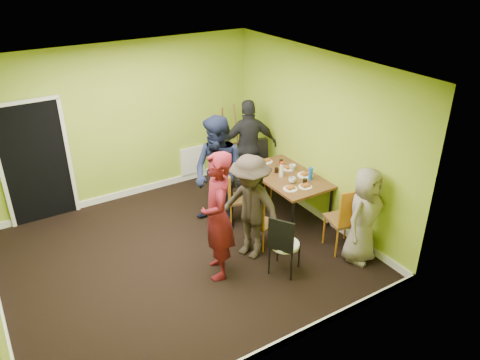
% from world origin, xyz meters
% --- Properties ---
extents(ground, '(5.00, 5.00, 0.00)m').
position_xyz_m(ground, '(0.00, 0.00, 0.00)').
color(ground, black).
rests_on(ground, ground).
extents(room_walls, '(5.04, 4.54, 2.82)m').
position_xyz_m(room_walls, '(-0.02, 0.04, 0.99)').
color(room_walls, '#8CAC2C').
rests_on(room_walls, ground).
extents(dining_table, '(0.90, 1.50, 0.75)m').
position_xyz_m(dining_table, '(2.05, 0.16, 0.70)').
color(dining_table, black).
rests_on(dining_table, ground).
extents(chair_left_far, '(0.47, 0.47, 0.94)m').
position_xyz_m(chair_left_far, '(1.15, 0.41, 0.53)').
color(chair_left_far, '#C77012').
rests_on(chair_left_far, ground).
extents(chair_left_near, '(0.45, 0.45, 0.85)m').
position_xyz_m(chair_left_near, '(1.11, -0.41, 0.48)').
color(chair_left_near, '#C77012').
rests_on(chair_left_near, ground).
extents(chair_back_end, '(0.52, 0.57, 1.02)m').
position_xyz_m(chair_back_end, '(2.10, 1.14, 0.72)').
color(chair_back_end, '#C77012').
rests_on(chair_back_end, ground).
extents(chair_front_end, '(0.54, 0.54, 1.09)m').
position_xyz_m(chair_front_end, '(2.16, -1.18, 0.61)').
color(chair_front_end, '#C77012').
rests_on(chair_front_end, ground).
extents(chair_bentwood, '(0.51, 0.50, 0.94)m').
position_xyz_m(chair_bentwood, '(1.04, -1.13, 0.52)').
color(chair_bentwood, black).
rests_on(chair_bentwood, ground).
extents(easel, '(0.63, 0.59, 1.57)m').
position_xyz_m(easel, '(2.01, 1.82, 0.77)').
color(easel, brown).
rests_on(easel, ground).
extents(plate_near_left, '(0.24, 0.24, 0.01)m').
position_xyz_m(plate_near_left, '(1.86, 0.55, 0.76)').
color(plate_near_left, white).
rests_on(plate_near_left, dining_table).
extents(plate_near_right, '(0.23, 0.23, 0.01)m').
position_xyz_m(plate_near_right, '(1.80, -0.26, 0.76)').
color(plate_near_right, white).
rests_on(plate_near_right, dining_table).
extents(plate_far_back, '(0.23, 0.23, 0.01)m').
position_xyz_m(plate_far_back, '(2.06, 0.79, 0.76)').
color(plate_far_back, white).
rests_on(plate_far_back, dining_table).
extents(plate_far_front, '(0.22, 0.22, 0.01)m').
position_xyz_m(plate_far_front, '(2.05, -0.33, 0.76)').
color(plate_far_front, white).
rests_on(plate_far_front, dining_table).
extents(plate_wall_back, '(0.23, 0.23, 0.01)m').
position_xyz_m(plate_wall_back, '(2.23, 0.35, 0.76)').
color(plate_wall_back, white).
rests_on(plate_wall_back, dining_table).
extents(plate_wall_front, '(0.26, 0.26, 0.01)m').
position_xyz_m(plate_wall_front, '(2.30, -0.00, 0.76)').
color(plate_wall_front, white).
rests_on(plate_wall_front, dining_table).
extents(thermos, '(0.07, 0.07, 0.23)m').
position_xyz_m(thermos, '(1.95, 0.18, 0.86)').
color(thermos, white).
rests_on(thermos, dining_table).
extents(blue_bottle, '(0.07, 0.07, 0.22)m').
position_xyz_m(blue_bottle, '(2.28, -0.17, 0.86)').
color(blue_bottle, '#1752B3').
rests_on(blue_bottle, dining_table).
extents(orange_bottle, '(0.04, 0.04, 0.08)m').
position_xyz_m(orange_bottle, '(2.02, 0.37, 0.79)').
color(orange_bottle, '#C77012').
rests_on(orange_bottle, dining_table).
extents(glass_mid, '(0.06, 0.06, 0.09)m').
position_xyz_m(glass_mid, '(1.96, 0.34, 0.80)').
color(glass_mid, black).
rests_on(glass_mid, dining_table).
extents(glass_back, '(0.07, 0.07, 0.11)m').
position_xyz_m(glass_back, '(2.20, 0.53, 0.80)').
color(glass_back, black).
rests_on(glass_back, dining_table).
extents(glass_front, '(0.07, 0.07, 0.10)m').
position_xyz_m(glass_front, '(2.10, -0.25, 0.80)').
color(glass_front, black).
rests_on(glass_front, dining_table).
extents(cup_a, '(0.12, 0.12, 0.09)m').
position_xyz_m(cup_a, '(1.96, -0.10, 0.80)').
color(cup_a, white).
rests_on(cup_a, dining_table).
extents(cup_b, '(0.11, 0.11, 0.10)m').
position_xyz_m(cup_b, '(2.25, 0.27, 0.80)').
color(cup_b, white).
rests_on(cup_b, dining_table).
extents(person_standing, '(0.66, 0.79, 1.86)m').
position_xyz_m(person_standing, '(0.29, -0.64, 0.93)').
color(person_standing, '#580F17').
rests_on(person_standing, ground).
extents(person_left_far, '(1.00, 1.11, 1.89)m').
position_xyz_m(person_left_far, '(0.91, 0.44, 0.94)').
color(person_left_far, black).
rests_on(person_left_far, ground).
extents(person_left_near, '(0.93, 1.19, 1.63)m').
position_xyz_m(person_left_near, '(0.89, -0.50, 0.81)').
color(person_left_near, '#2D251E').
rests_on(person_left_near, ground).
extents(person_back_end, '(1.11, 0.74, 1.75)m').
position_xyz_m(person_back_end, '(2.02, 1.29, 0.88)').
color(person_back_end, black).
rests_on(person_back_end, ground).
extents(person_front_end, '(0.82, 0.64, 1.47)m').
position_xyz_m(person_front_end, '(2.23, -1.43, 0.74)').
color(person_front_end, gray).
rests_on(person_front_end, ground).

